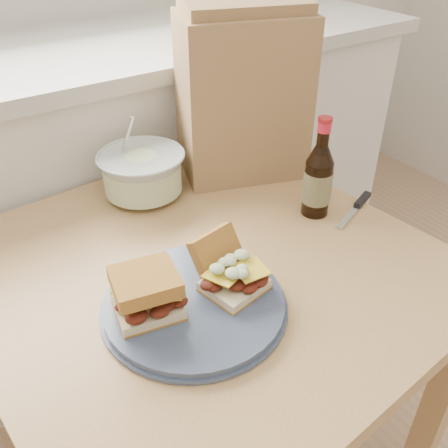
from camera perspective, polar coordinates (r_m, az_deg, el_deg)
cabinet_run at (r=1.62m, az=-20.72°, el=1.14°), size 2.50×0.64×0.94m
dining_table at (r=1.03m, az=-2.27°, el=-8.87°), size 0.91×0.91×0.70m
plate at (r=0.87m, az=-3.42°, el=-9.17°), size 0.31×0.31×0.02m
sandwich_left at (r=0.82m, az=-8.86°, el=-7.79°), size 0.12×0.11×0.08m
sandwich_right at (r=0.87m, az=0.54°, el=-5.32°), size 0.11×0.15×0.08m
coleslaw_bowl at (r=1.16m, az=-9.30°, el=5.59°), size 0.20×0.20×0.20m
beer_bottle at (r=1.08m, az=10.69°, el=5.05°), size 0.06×0.06×0.22m
knife at (r=1.17m, az=15.18°, el=2.23°), size 0.16×0.07×0.01m
paper_bag at (r=1.21m, az=2.16°, el=14.27°), size 0.33×0.27×0.38m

